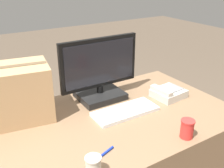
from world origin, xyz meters
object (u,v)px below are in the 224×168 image
Objects in this scene: monitor at (100,75)px; desk_phone at (168,93)px; cardboard_box at (13,94)px; pen_marker at (105,153)px; keyboard at (125,111)px; paper_cup_left at (93,166)px; paper_cup_right at (187,129)px.

monitor is 0.49m from desk_phone.
cardboard_box is (-0.96, 0.26, 0.13)m from desk_phone.
desk_phone reaches higher than pen_marker.
keyboard is (0.03, -0.26, -0.16)m from monitor.
cardboard_box is (-0.58, 0.29, 0.15)m from keyboard.
pen_marker is (-0.68, -0.30, -0.03)m from desk_phone.
cardboard_box is at bearing 104.49° from paper_cup_left.
keyboard is at bearing 41.22° from paper_cup_left.
cardboard_box is (-0.55, 0.03, -0.01)m from monitor.
monitor reaches higher than paper_cup_left.
monitor is at bearing -2.75° from cardboard_box.
paper_cup_right reaches higher than pen_marker.
paper_cup_left is at bearing -138.39° from keyboard.
keyboard is at bearing 179.39° from desk_phone.
keyboard is 3.37× the size of pen_marker.
paper_cup_left reaches higher than keyboard.
cardboard_box reaches higher than desk_phone.
paper_cup_right is at bearing -70.55° from keyboard.
desk_phone is at bearing -15.26° from cardboard_box.
paper_cup_right is (0.16, -0.64, -0.12)m from monitor.
cardboard_box is at bearing 177.25° from monitor.
paper_cup_left is 0.89× the size of paper_cup_right.
cardboard_box is 0.64m from pen_marker.
paper_cup_left is (-0.79, -0.39, 0.01)m from desk_phone.
desk_phone is 1.78× the size of pen_marker.
monitor is 6.03× the size of paper_cup_left.
paper_cup_right is at bearing -43.00° from cardboard_box.
monitor is 0.62m from pen_marker.
paper_cup_right is (0.13, -0.38, 0.04)m from keyboard.
monitor reaches higher than pen_marker.
monitor is 1.22× the size of cardboard_box.
paper_cup_right reaches higher than paper_cup_left.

